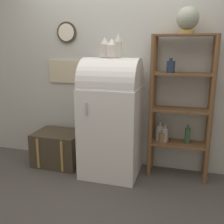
% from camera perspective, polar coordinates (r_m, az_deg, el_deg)
% --- Properties ---
extents(ground_plane, '(12.00, 12.00, 0.00)m').
position_cam_1_polar(ground_plane, '(3.18, -1.34, -14.70)').
color(ground_plane, '#4C4742').
extents(wall_back, '(7.00, 0.09, 2.70)m').
position_cam_1_polar(wall_back, '(3.34, 1.47, 11.02)').
color(wall_back, '#B7B7AD').
rests_on(wall_back, ground_plane).
extents(refrigerator, '(0.67, 0.66, 1.41)m').
position_cam_1_polar(refrigerator, '(3.11, -0.12, -0.75)').
color(refrigerator, white).
rests_on(refrigerator, ground_plane).
extents(suitcase_trunk, '(0.60, 0.48, 0.44)m').
position_cam_1_polar(suitcase_trunk, '(3.58, -11.52, -7.68)').
color(suitcase_trunk, '#423828').
rests_on(suitcase_trunk, ground_plane).
extents(shelf_unit, '(0.70, 0.30, 1.66)m').
position_cam_1_polar(shelf_unit, '(3.10, 14.28, 1.57)').
color(shelf_unit, brown).
rests_on(shelf_unit, ground_plane).
extents(globe, '(0.23, 0.23, 0.27)m').
position_cam_1_polar(globe, '(3.01, 16.15, 18.83)').
color(globe, '#AD8942').
rests_on(globe, shelf_unit).
extents(vase_left, '(0.11, 0.11, 0.22)m').
position_cam_1_polar(vase_left, '(3.04, -1.61, 13.78)').
color(vase_left, beige).
rests_on(vase_left, refrigerator).
extents(vase_center, '(0.11, 0.11, 0.21)m').
position_cam_1_polar(vase_center, '(3.00, -0.07, 13.64)').
color(vase_center, silver).
rests_on(vase_center, refrigerator).
extents(vase_right, '(0.09, 0.09, 0.26)m').
position_cam_1_polar(vase_right, '(2.98, 1.34, 14.10)').
color(vase_right, beige).
rests_on(vase_right, refrigerator).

